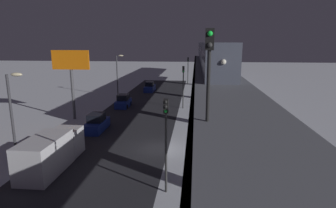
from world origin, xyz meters
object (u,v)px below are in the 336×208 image
(box_truck, at_px, (52,152))
(commercial_billboard, at_px, (71,67))
(subway_train, at_px, (207,50))
(rail_signal, at_px, (209,59))
(sedan_blue_2, at_px, (150,87))
(traffic_light_far, at_px, (188,67))
(traffic_light_near, at_px, (166,133))
(sedan_blue_3, at_px, (97,124))
(sedan_blue, at_px, (123,102))
(traffic_light_mid, at_px, (183,81))

(box_truck, bearing_deg, commercial_billboard, -72.85)
(subway_train, distance_m, rail_signal, 48.04)
(commercial_billboard, bearing_deg, box_truck, 107.15)
(sedan_blue_2, height_order, traffic_light_far, traffic_light_far)
(traffic_light_near, relative_size, commercial_billboard, 0.72)
(box_truck, xyz_separation_m, traffic_light_far, (-9.50, -46.36, 2.85))
(rail_signal, bearing_deg, box_truck, -33.63)
(sedan_blue_3, bearing_deg, rail_signal, 123.44)
(sedan_blue, distance_m, commercial_billboard, 10.73)
(sedan_blue_3, height_order, traffic_light_near, traffic_light_near)
(rail_signal, bearing_deg, traffic_light_near, -64.57)
(sedan_blue, height_order, commercial_billboard, commercial_billboard)
(sedan_blue_3, bearing_deg, commercial_billboard, -44.09)
(sedan_blue, height_order, sedan_blue_2, same)
(sedan_blue, bearing_deg, commercial_billboard, 58.82)
(traffic_light_mid, bearing_deg, sedan_blue_3, 52.11)
(sedan_blue_3, relative_size, traffic_light_near, 0.69)
(subway_train, height_order, sedan_blue, subway_train)
(sedan_blue, bearing_deg, traffic_light_near, 110.63)
(subway_train, relative_size, commercial_billboard, 8.32)
(box_truck, height_order, traffic_light_mid, traffic_light_mid)
(subway_train, distance_m, commercial_billboard, 31.51)
(sedan_blue, xyz_separation_m, sedan_blue_2, (-1.80, -14.54, 0.01))
(traffic_light_near, height_order, commercial_billboard, commercial_billboard)
(traffic_light_mid, bearing_deg, sedan_blue, -0.47)
(commercial_billboard, bearing_deg, sedan_blue_2, -106.10)
(sedan_blue, distance_m, traffic_light_far, 26.48)
(box_truck, bearing_deg, traffic_light_mid, -113.62)
(sedan_blue_2, bearing_deg, sedan_blue, 82.95)
(sedan_blue_2, bearing_deg, sedan_blue_3, 86.12)
(commercial_billboard, bearing_deg, sedan_blue, -121.18)
(sedan_blue_2, bearing_deg, commercial_billboard, 73.90)
(sedan_blue, relative_size, traffic_light_far, 0.63)
(traffic_light_far, bearing_deg, rail_signal, 92.50)
(rail_signal, distance_m, sedan_blue_3, 22.78)
(rail_signal, bearing_deg, commercial_billboard, -53.68)
(subway_train, xyz_separation_m, sedan_blue_3, (13.34, 30.32, -7.43))
(sedan_blue_3, bearing_deg, box_truck, 88.83)
(rail_signal, relative_size, traffic_light_near, 0.62)
(traffic_light_near, bearing_deg, sedan_blue_2, -79.18)
(rail_signal, relative_size, sedan_blue_3, 0.91)
(traffic_light_far, bearing_deg, sedan_blue, 69.26)
(sedan_blue, height_order, traffic_light_mid, traffic_light_mid)
(box_truck, height_order, commercial_billboard, commercial_billboard)
(subway_train, bearing_deg, sedan_blue_2, 18.01)
(traffic_light_mid, distance_m, commercial_billboard, 16.00)
(subway_train, height_order, traffic_light_mid, subway_train)
(traffic_light_far, bearing_deg, sedan_blue_2, 53.16)
(sedan_blue_3, bearing_deg, traffic_light_mid, -127.89)
(traffic_light_mid, bearing_deg, traffic_light_near, 90.00)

